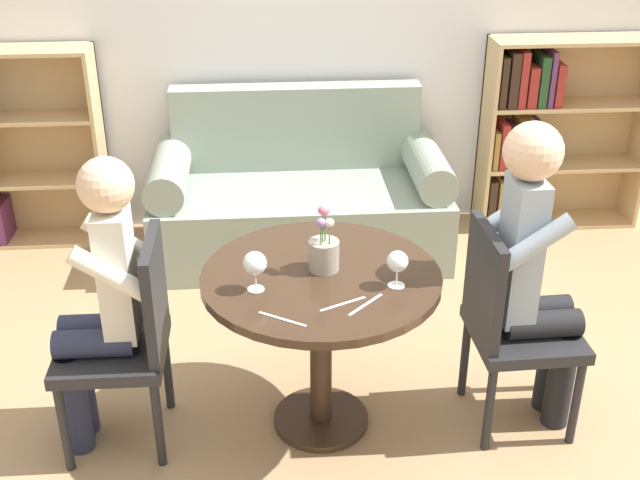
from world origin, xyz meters
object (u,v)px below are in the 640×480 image
object	(u,v)px
person_left	(100,300)
wine_glass_right	(397,263)
person_right	(535,270)
chair_left	(129,335)
chair_right	(509,320)
bookshelf_right	(541,133)
flower_vase	(324,251)
wine_glass_left	(255,264)
couch	(299,200)

from	to	relation	value
person_left	wine_glass_right	distance (m)	1.13
person_right	chair_left	bearing A→B (deg)	88.06
chair_right	wine_glass_right	bearing A→B (deg)	97.71
wine_glass_right	bookshelf_right	bearing A→B (deg)	58.27
bookshelf_right	flower_vase	bearing A→B (deg)	-129.02
wine_glass_left	wine_glass_right	distance (m)	0.52
couch	flower_vase	world-z (taller)	flower_vase
chair_left	person_right	size ratio (longest dim) A/B	0.68
chair_right	wine_glass_left	world-z (taller)	chair_right
couch	bookshelf_right	world-z (taller)	bookshelf_right
chair_left	wine_glass_left	world-z (taller)	chair_left
person_right	wine_glass_left	bearing A→B (deg)	91.96
chair_right	wine_glass_right	distance (m)	0.58
chair_right	person_left	distance (m)	1.60
chair_right	flower_vase	xyz separation A→B (m)	(-0.74, 0.07, 0.31)
chair_right	flower_vase	world-z (taller)	flower_vase
bookshelf_right	person_right	world-z (taller)	person_right
person_right	flower_vase	world-z (taller)	person_right
person_left	wine_glass_left	xyz separation A→B (m)	(0.59, -0.08, 0.17)
person_left	flower_vase	bearing A→B (deg)	94.36
bookshelf_right	chair_right	bearing A→B (deg)	-111.50
couch	wine_glass_right	size ratio (longest dim) A/B	11.64
chair_left	person_right	xyz separation A→B (m)	(1.58, -0.00, 0.22)
couch	wine_glass_left	distance (m)	1.80
person_left	person_right	size ratio (longest dim) A/B	0.93
chair_right	person_left	bearing A→B (deg)	87.87
wine_glass_right	person_left	bearing A→B (deg)	175.41
couch	person_left	distance (m)	1.87
bookshelf_right	wine_glass_left	xyz separation A→B (m)	(-1.75, -1.97, 0.23)
person_right	wine_glass_right	world-z (taller)	person_right
couch	person_right	xyz separation A→B (m)	(0.83, -1.64, 0.41)
wine_glass_left	wine_glass_right	world-z (taller)	wine_glass_left
couch	chair_right	world-z (taller)	couch
flower_vase	chair_right	bearing A→B (deg)	-5.44
person_right	flower_vase	distance (m)	0.83
chair_right	wine_glass_left	size ratio (longest dim) A/B	5.75
person_left	wine_glass_right	xyz separation A→B (m)	(1.11, -0.09, 0.16)
chair_left	wine_glass_left	bearing A→B (deg)	81.73
couch	person_left	bearing A→B (deg)	-117.25
person_right	wine_glass_left	xyz separation A→B (m)	(-1.08, -0.07, 0.11)
chair_left	wine_glass_right	distance (m)	1.08
chair_right	wine_glass_right	xyz separation A→B (m)	(-0.48, -0.08, 0.32)
couch	person_right	distance (m)	1.88
chair_right	person_right	distance (m)	0.24
flower_vase	wine_glass_left	bearing A→B (deg)	-152.69
couch	chair_right	bearing A→B (deg)	-65.41
person_right	wine_glass_right	xyz separation A→B (m)	(-0.56, -0.08, 0.10)
person_left	flower_vase	world-z (taller)	person_left
person_left	wine_glass_left	world-z (taller)	person_left
bookshelf_right	wine_glass_left	bearing A→B (deg)	-131.61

